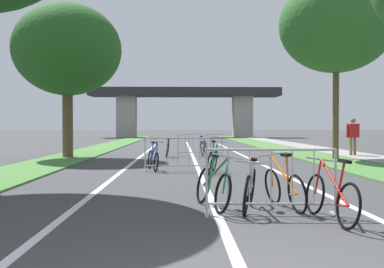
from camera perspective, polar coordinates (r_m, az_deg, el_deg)
grass_verge_left at (r=28.83m, az=-11.20°, el=-1.71°), size 2.21×61.46×0.05m
grass_verge_right at (r=29.05m, az=10.41°, el=-1.68°), size 2.21×61.46×0.05m
sidewalk_path_right at (r=29.55m, az=14.36°, el=-1.62°), size 1.95×61.46×0.08m
lane_stripe_center at (r=21.08m, az=0.07°, el=-2.75°), size 0.14×35.55×0.01m
lane_stripe_right_lane at (r=21.28m, az=6.48°, el=-2.72°), size 0.14×35.55×0.01m
lane_stripe_left_lane at (r=21.14m, az=-6.39°, el=-2.75°), size 0.14×35.55×0.01m
overpass_bridge at (r=54.12m, az=-0.92°, el=4.13°), size 22.57×4.04×5.90m
tree_left_pine_near at (r=20.58m, az=-15.49°, el=10.19°), size 4.66×4.66×6.69m
tree_right_oak_mid at (r=19.90m, az=17.78°, el=13.04°), size 4.66×4.66×7.55m
crowd_barrier_nearest at (r=7.19m, az=9.94°, el=-6.07°), size 2.09×0.53×1.05m
crowd_barrier_second at (r=13.80m, az=-1.79°, el=-2.64°), size 2.08×0.49×1.05m
crowd_barrier_third at (r=20.60m, az=1.02°, el=-1.42°), size 2.07×0.45×1.05m
bicycle_silver_0 at (r=7.58m, az=7.32°, el=-6.87°), size 0.55×1.69×0.88m
bicycle_red_1 at (r=6.94m, az=17.15°, el=-7.56°), size 0.51×1.72×0.93m
bicycle_black_2 at (r=20.15m, az=-3.10°, el=-1.92°), size 0.49×1.59×0.89m
bicycle_orange_3 at (r=7.79m, az=11.55°, el=-6.60°), size 0.60×1.58×0.96m
bicycle_teal_4 at (r=13.35m, az=2.61°, el=-3.34°), size 0.71×1.69×0.98m
bicycle_green_5 at (r=7.69m, az=2.66°, el=-6.67°), size 0.80×1.70×0.98m
bicycle_purple_6 at (r=21.10m, az=1.48°, el=-1.70°), size 0.50×1.70×0.96m
bicycle_blue_7 at (r=14.20m, az=-4.94°, el=-3.19°), size 0.63×1.60×0.95m
pedestrian_waiting at (r=21.54m, az=19.68°, el=0.11°), size 0.63×0.37×1.76m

